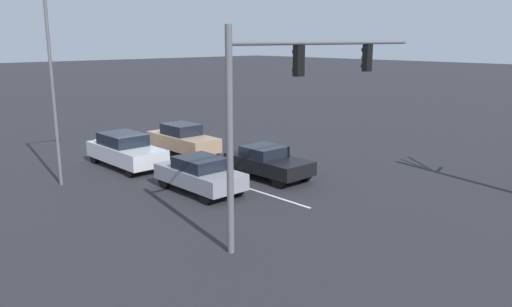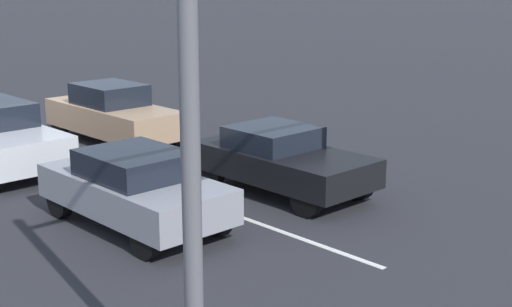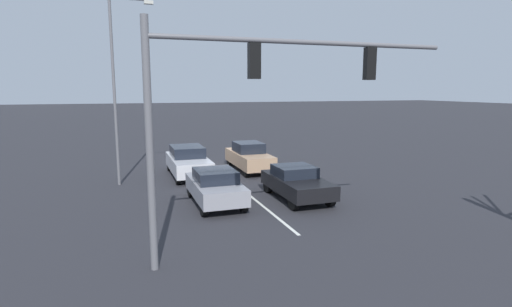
% 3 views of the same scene
% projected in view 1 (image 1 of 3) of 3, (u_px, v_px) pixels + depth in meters
% --- Properties ---
extents(ground_plane, '(240.00, 240.00, 0.00)m').
position_uv_depth(ground_plane, '(145.00, 155.00, 27.08)').
color(ground_plane, '#28282D').
extents(lane_stripe_left_divider, '(0.12, 17.87, 0.01)m').
position_uv_depth(lane_stripe_left_divider, '(175.00, 165.00, 24.99)').
color(lane_stripe_left_divider, silver).
rests_on(lane_stripe_left_divider, ground_plane).
extents(car_black_leftlane_front, '(1.88, 4.10, 1.43)m').
position_uv_depth(car_black_leftlane_front, '(268.00, 162.00, 22.56)').
color(car_black_leftlane_front, black).
rests_on(car_black_leftlane_front, ground_plane).
extents(car_gray_midlane_front, '(1.82, 4.09, 1.48)m').
position_uv_depth(car_gray_midlane_front, '(200.00, 174.00, 20.45)').
color(car_gray_midlane_front, gray).
rests_on(car_gray_midlane_front, ground_plane).
extents(car_silver_midlane_second, '(1.92, 4.77, 1.64)m').
position_uv_depth(car_silver_midlane_second, '(126.00, 150.00, 24.51)').
color(car_silver_midlane_second, silver).
rests_on(car_silver_midlane_second, ground_plane).
extents(car_tan_leftlane_second, '(1.73, 4.64, 1.65)m').
position_uv_depth(car_tan_leftlane_second, '(183.00, 139.00, 27.24)').
color(car_tan_leftlane_second, tan).
rests_on(car_tan_leftlane_second, ground_plane).
extents(traffic_signal_gantry, '(8.96, 0.37, 6.55)m').
position_uv_depth(traffic_signal_gantry, '(293.00, 87.00, 15.45)').
color(traffic_signal_gantry, slate).
rests_on(traffic_signal_gantry, ground_plane).
extents(street_lamp_right_shoulder, '(2.08, 0.24, 9.15)m').
position_uv_depth(street_lamp_right_shoulder, '(55.00, 62.00, 20.57)').
color(street_lamp_right_shoulder, slate).
rests_on(street_lamp_right_shoulder, ground_plane).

